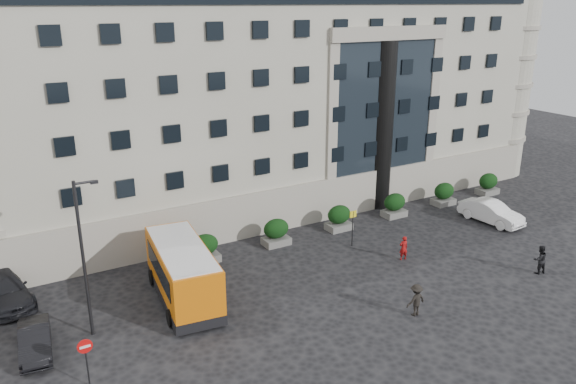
# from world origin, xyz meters

# --- Properties ---
(ground) EXTENTS (120.00, 120.00, 0.00)m
(ground) POSITION_xyz_m (0.00, 0.00, 0.00)
(ground) COLOR black
(ground) RESTS_ON ground
(civic_building) EXTENTS (44.00, 24.00, 18.00)m
(civic_building) POSITION_xyz_m (6.00, 22.00, 9.00)
(civic_building) COLOR gray
(civic_building) RESTS_ON ground
(entrance_column) EXTENTS (1.80, 1.80, 13.00)m
(entrance_column) POSITION_xyz_m (12.00, 10.30, 6.50)
(entrance_column) COLOR black
(entrance_column) RESTS_ON ground
(hedge_a) EXTENTS (1.80, 1.26, 1.84)m
(hedge_a) POSITION_xyz_m (-4.00, 7.80, 0.93)
(hedge_a) COLOR #52524F
(hedge_a) RESTS_ON ground
(hedge_b) EXTENTS (1.80, 1.26, 1.84)m
(hedge_b) POSITION_xyz_m (1.20, 7.80, 0.93)
(hedge_b) COLOR #52524F
(hedge_b) RESTS_ON ground
(hedge_c) EXTENTS (1.80, 1.26, 1.84)m
(hedge_c) POSITION_xyz_m (6.40, 7.80, 0.93)
(hedge_c) COLOR #52524F
(hedge_c) RESTS_ON ground
(hedge_d) EXTENTS (1.80, 1.26, 1.84)m
(hedge_d) POSITION_xyz_m (11.60, 7.80, 0.93)
(hedge_d) COLOR #52524F
(hedge_d) RESTS_ON ground
(hedge_e) EXTENTS (1.80, 1.26, 1.84)m
(hedge_e) POSITION_xyz_m (16.80, 7.80, 0.93)
(hedge_e) COLOR #52524F
(hedge_e) RESTS_ON ground
(hedge_f) EXTENTS (1.80, 1.26, 1.84)m
(hedge_f) POSITION_xyz_m (22.00, 7.80, 0.93)
(hedge_f) COLOR #52524F
(hedge_f) RESTS_ON ground
(street_lamp) EXTENTS (1.16, 0.18, 8.00)m
(street_lamp) POSITION_xyz_m (-11.94, 3.00, 4.37)
(street_lamp) COLOR #262628
(street_lamp) RESTS_ON ground
(bus_stop_sign) EXTENTS (0.50, 0.08, 2.52)m
(bus_stop_sign) POSITION_xyz_m (5.50, 5.00, 1.73)
(bus_stop_sign) COLOR #262628
(bus_stop_sign) RESTS_ON ground
(no_entry_sign) EXTENTS (0.64, 0.16, 2.32)m
(no_entry_sign) POSITION_xyz_m (-13.00, -1.04, 1.65)
(no_entry_sign) COLOR #262628
(no_entry_sign) RESTS_ON ground
(minibus) EXTENTS (3.53, 7.82, 3.16)m
(minibus) POSITION_xyz_m (-6.82, 3.98, 1.74)
(minibus) COLOR #D5650A
(minibus) RESTS_ON ground
(red_truck) EXTENTS (2.63, 5.42, 2.89)m
(red_truck) POSITION_xyz_m (-14.06, 18.41, 1.48)
(red_truck) COLOR maroon
(red_truck) RESTS_ON ground
(parked_car_b) EXTENTS (1.81, 4.06, 1.30)m
(parked_car_b) POSITION_xyz_m (-14.63, 2.76, 0.65)
(parked_car_b) COLOR black
(parked_car_b) RESTS_ON ground
(parked_car_c) EXTENTS (3.09, 5.73, 1.58)m
(parked_car_c) POSITION_xyz_m (-15.43, 8.66, 0.79)
(parked_car_c) COLOR black
(parked_car_c) RESTS_ON ground
(white_taxi) EXTENTS (2.12, 5.02, 1.61)m
(white_taxi) POSITION_xyz_m (17.01, 3.20, 0.81)
(white_taxi) COLOR white
(white_taxi) RESTS_ON ground
(pedestrian_a) EXTENTS (0.65, 0.50, 1.60)m
(pedestrian_a) POSITION_xyz_m (7.05, 1.64, 0.80)
(pedestrian_a) COLOR maroon
(pedestrian_a) RESTS_ON ground
(pedestrian_b) EXTENTS (1.02, 0.88, 1.81)m
(pedestrian_b) POSITION_xyz_m (12.87, -3.99, 0.90)
(pedestrian_b) COLOR black
(pedestrian_b) RESTS_ON ground
(pedestrian_c) EXTENTS (1.15, 0.67, 1.78)m
(pedestrian_c) POSITION_xyz_m (3.06, -3.80, 0.89)
(pedestrian_c) COLOR black
(pedestrian_c) RESTS_ON ground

